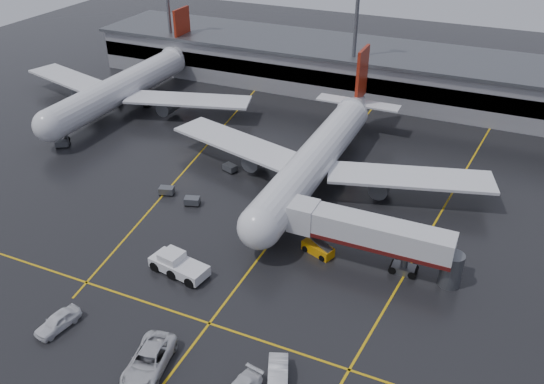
% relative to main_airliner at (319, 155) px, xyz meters
% --- Properties ---
extents(ground, '(220.00, 220.00, 0.00)m').
position_rel_main_airliner_xyz_m(ground, '(0.00, -9.70, -4.21)').
color(ground, black).
rests_on(ground, ground).
extents(apron_line_centre, '(0.25, 90.00, 0.02)m').
position_rel_main_airliner_xyz_m(apron_line_centre, '(0.00, -9.70, -4.20)').
color(apron_line_centre, gold).
rests_on(apron_line_centre, ground).
extents(apron_line_stop, '(60.00, 0.25, 0.02)m').
position_rel_main_airliner_xyz_m(apron_line_stop, '(0.00, -31.70, -4.20)').
color(apron_line_stop, gold).
rests_on(apron_line_stop, ground).
extents(apron_line_left, '(9.99, 69.35, 0.02)m').
position_rel_main_airliner_xyz_m(apron_line_left, '(-20.00, 0.30, -4.20)').
color(apron_line_left, gold).
rests_on(apron_line_left, ground).
extents(apron_line_right, '(7.57, 69.64, 0.02)m').
position_rel_main_airliner_xyz_m(apron_line_right, '(18.00, 0.30, -4.20)').
color(apron_line_right, gold).
rests_on(apron_line_right, ground).
extents(terminal, '(122.00, 19.00, 8.60)m').
position_rel_main_airliner_xyz_m(terminal, '(0.00, 38.23, 0.11)').
color(terminal, gray).
rests_on(terminal, ground).
extents(light_mast_left, '(3.00, 1.20, 25.45)m').
position_rel_main_airliner_xyz_m(light_mast_left, '(-45.00, 32.30, 10.27)').
color(light_mast_left, '#595B60').
rests_on(light_mast_left, ground).
extents(light_mast_mid, '(3.00, 1.20, 25.45)m').
position_rel_main_airliner_xyz_m(light_mast_mid, '(-5.00, 32.30, 10.27)').
color(light_mast_mid, '#595B60').
rests_on(light_mast_mid, ground).
extents(main_airliner, '(48.80, 45.60, 14.10)m').
position_rel_main_airliner_xyz_m(main_airliner, '(0.00, 0.00, 0.00)').
color(main_airliner, silver).
rests_on(main_airliner, ground).
extents(second_airliner, '(48.80, 45.60, 14.10)m').
position_rel_main_airliner_xyz_m(second_airliner, '(-42.00, 12.00, 0.00)').
color(second_airliner, silver).
rests_on(second_airliner, ground).
extents(jet_bridge, '(19.90, 3.40, 6.05)m').
position_rel_main_airliner_xyz_m(jet_bridge, '(11.87, -15.70, -0.28)').
color(jet_bridge, silver).
rests_on(jet_bridge, ground).
extents(pushback_tractor, '(7.22, 3.92, 2.46)m').
position_rel_main_airliner_xyz_m(pushback_tractor, '(-7.22, -25.98, -3.23)').
color(pushback_tractor, silver).
rests_on(pushback_tractor, ground).
extents(belt_loader, '(4.22, 2.91, 2.47)m').
position_rel_main_airliner_xyz_m(belt_loader, '(5.96, -16.23, -3.60)').
color(belt_loader, orange).
rests_on(belt_loader, ground).
extents(service_van_a, '(4.49, 7.50, 1.95)m').
position_rel_main_airliner_xyz_m(service_van_a, '(-2.13, -38.97, -3.23)').
color(service_van_a, silver).
rests_on(service_van_a, ground).
extents(service_van_c, '(3.54, 5.36, 1.67)m').
position_rel_main_airliner_xyz_m(service_van_c, '(9.27, -35.72, -3.37)').
color(service_van_c, white).
rests_on(service_van_c, ground).
extents(service_van_d, '(2.68, 5.05, 1.64)m').
position_rel_main_airliner_xyz_m(service_van_d, '(-13.40, -38.29, -3.39)').
color(service_van_d, white).
rests_on(service_van_d, ground).
extents(baggage_cart_a, '(2.30, 1.85, 1.12)m').
position_rel_main_airliner_xyz_m(baggage_cart_a, '(-13.19, -13.00, -3.58)').
color(baggage_cart_a, '#595B60').
rests_on(baggage_cart_a, ground).
extents(baggage_cart_b, '(2.29, 1.81, 1.12)m').
position_rel_main_airliner_xyz_m(baggage_cart_b, '(-17.84, -12.08, -3.58)').
color(baggage_cart_b, '#595B60').
rests_on(baggage_cart_b, ground).
extents(baggage_cart_c, '(2.32, 1.90, 1.12)m').
position_rel_main_airliner_xyz_m(baggage_cart_c, '(-12.90, -2.63, -3.58)').
color(baggage_cart_c, '#595B60').
rests_on(baggage_cart_c, ground).
extents(baggage_cart_d, '(2.12, 1.50, 1.12)m').
position_rel_main_airliner_xyz_m(baggage_cart_d, '(-46.62, 1.86, -3.58)').
color(baggage_cart_d, '#595B60').
rests_on(baggage_cart_d, ground).
extents(baggage_cart_e, '(2.38, 2.16, 1.12)m').
position_rel_main_airliner_xyz_m(baggage_cart_e, '(-41.51, -6.37, -3.58)').
color(baggage_cart_e, '#595B60').
rests_on(baggage_cart_e, ground).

